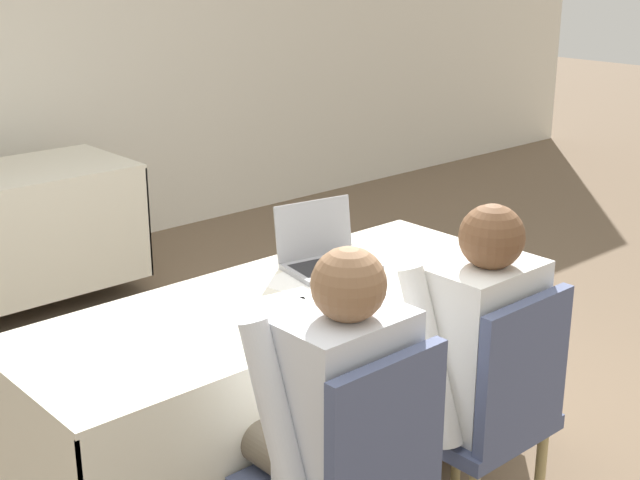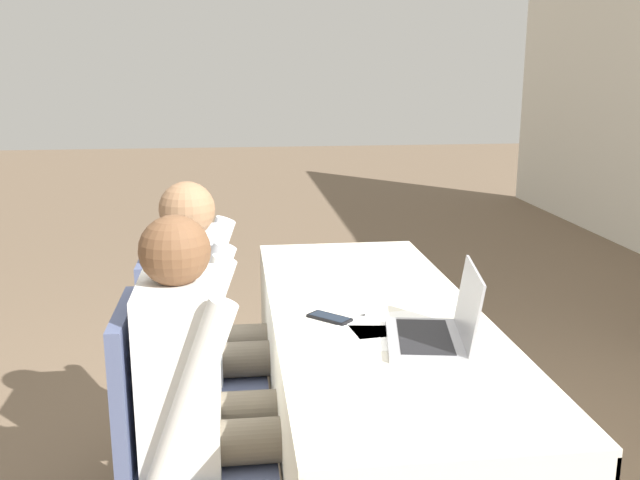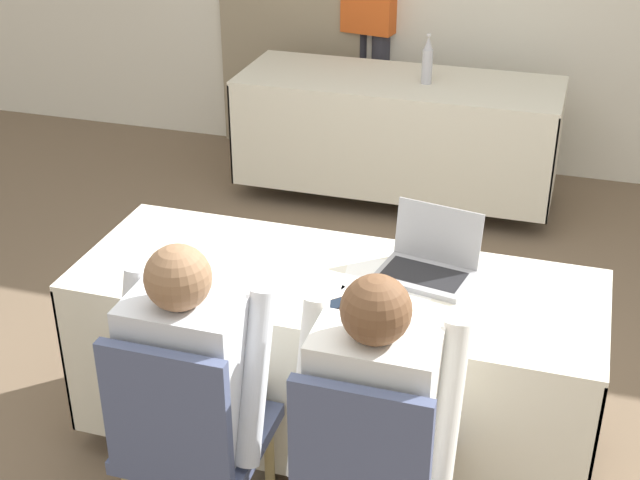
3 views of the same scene
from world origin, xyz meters
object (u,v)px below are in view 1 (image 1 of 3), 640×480
object	(u,v)px
laptop	(326,255)
person_checkered_shirt	(328,413)
cell_phone	(330,304)
chair_near_right	(488,408)
person_white_shirt	(465,351)
chair_near_left	(353,478)

from	to	relation	value
laptop	person_checkered_shirt	size ratio (longest dim) A/B	0.31
cell_phone	person_checkered_shirt	bearing A→B (deg)	-88.81
chair_near_right	person_white_shirt	size ratio (longest dim) A/B	0.78
chair_near_right	person_white_shirt	bearing A→B (deg)	-90.00
laptop	chair_near_right	world-z (taller)	laptop
chair_near_left	person_white_shirt	xyz separation A→B (m)	(0.59, 0.10, 0.16)
laptop	cell_phone	world-z (taller)	laptop
person_checkered_shirt	person_white_shirt	size ratio (longest dim) A/B	1.00
laptop	chair_near_right	distance (m)	0.84
cell_phone	person_checkered_shirt	xyz separation A→B (m)	(-0.36, -0.39, -0.11)
cell_phone	person_white_shirt	world-z (taller)	person_white_shirt
chair_near_left	chair_near_right	bearing A→B (deg)	-180.00
laptop	person_white_shirt	size ratio (longest dim) A/B	0.31
laptop	chair_near_left	distance (m)	1.03
laptop	chair_near_right	xyz separation A→B (m)	(-0.01, -0.78, -0.30)
chair_near_left	chair_near_right	world-z (taller)	same
chair_near_left	person_checkered_shirt	world-z (taller)	person_checkered_shirt
laptop	cell_phone	bearing A→B (deg)	-119.55
laptop	chair_near_left	xyz separation A→B (m)	(-0.60, -0.78, -0.30)
cell_phone	laptop	bearing A→B (deg)	94.37
cell_phone	person_white_shirt	bearing A→B (deg)	-15.36
person_white_shirt	cell_phone	bearing A→B (deg)	-59.55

